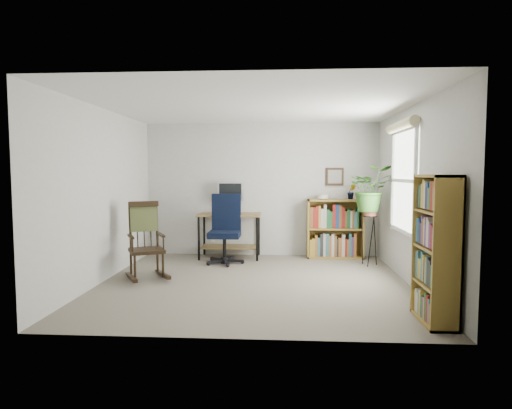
# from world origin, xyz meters

# --- Properties ---
(floor) EXTENTS (4.20, 4.00, 0.00)m
(floor) POSITION_xyz_m (0.00, 0.00, 0.00)
(floor) COLOR slate
(floor) RESTS_ON ground
(ceiling) EXTENTS (4.20, 4.00, 0.00)m
(ceiling) POSITION_xyz_m (0.00, 0.00, 2.40)
(ceiling) COLOR silver
(ceiling) RESTS_ON ground
(wall_back) EXTENTS (4.20, 0.00, 2.40)m
(wall_back) POSITION_xyz_m (0.00, 2.00, 1.20)
(wall_back) COLOR #BABAB6
(wall_back) RESTS_ON ground
(wall_front) EXTENTS (4.20, 0.00, 2.40)m
(wall_front) POSITION_xyz_m (0.00, -2.00, 1.20)
(wall_front) COLOR #BABAB6
(wall_front) RESTS_ON ground
(wall_left) EXTENTS (0.00, 4.00, 2.40)m
(wall_left) POSITION_xyz_m (-2.10, 0.00, 1.20)
(wall_left) COLOR #BABAB6
(wall_left) RESTS_ON ground
(wall_right) EXTENTS (0.00, 4.00, 2.40)m
(wall_right) POSITION_xyz_m (2.10, 0.00, 1.20)
(wall_right) COLOR #BABAB6
(wall_right) RESTS_ON ground
(window) EXTENTS (0.12, 1.20, 1.50)m
(window) POSITION_xyz_m (2.06, 0.30, 1.40)
(window) COLOR white
(window) RESTS_ON wall_right
(desk) EXTENTS (1.10, 0.60, 0.79)m
(desk) POSITION_xyz_m (-0.55, 1.70, 0.39)
(desk) COLOR olive
(desk) RESTS_ON floor
(monitor) EXTENTS (0.46, 0.16, 0.56)m
(monitor) POSITION_xyz_m (-0.55, 1.84, 1.07)
(monitor) COLOR silver
(monitor) RESTS_ON desk
(keyboard) EXTENTS (0.40, 0.15, 0.02)m
(keyboard) POSITION_xyz_m (-0.55, 1.58, 0.80)
(keyboard) COLOR black
(keyboard) RESTS_ON desk
(office_chair) EXTENTS (0.65, 0.65, 1.17)m
(office_chair) POSITION_xyz_m (-0.57, 1.20, 0.59)
(office_chair) COLOR black
(office_chair) RESTS_ON floor
(rocking_chair) EXTENTS (0.95, 1.12, 1.11)m
(rocking_chair) POSITION_xyz_m (-1.55, 0.14, 0.56)
(rocking_chair) COLOR black
(rocking_chair) RESTS_ON floor
(low_bookshelf) EXTENTS (0.99, 0.33, 1.04)m
(low_bookshelf) POSITION_xyz_m (1.32, 1.82, 0.52)
(low_bookshelf) COLOR olive
(low_bookshelf) RESTS_ON floor
(tall_bookshelf) EXTENTS (0.28, 0.65, 1.49)m
(tall_bookshelf) POSITION_xyz_m (1.92, -1.43, 0.75)
(tall_bookshelf) COLOR olive
(tall_bookshelf) RESTS_ON floor
(plant_stand) EXTENTS (0.26, 0.26, 0.95)m
(plant_stand) POSITION_xyz_m (1.80, 1.22, 0.47)
(plant_stand) COLOR black
(plant_stand) RESTS_ON floor
(spider_plant) EXTENTS (1.69, 1.88, 1.46)m
(spider_plant) POSITION_xyz_m (1.80, 1.22, 1.61)
(spider_plant) COLOR #336623
(spider_plant) RESTS_ON plant_stand
(potted_plant_small) EXTENTS (0.13, 0.24, 0.11)m
(potted_plant_small) POSITION_xyz_m (1.60, 1.83, 1.10)
(potted_plant_small) COLOR #336623
(potted_plant_small) RESTS_ON low_bookshelf
(framed_picture) EXTENTS (0.32, 0.04, 0.32)m
(framed_picture) POSITION_xyz_m (1.32, 1.97, 1.44)
(framed_picture) COLOR black
(framed_picture) RESTS_ON wall_back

